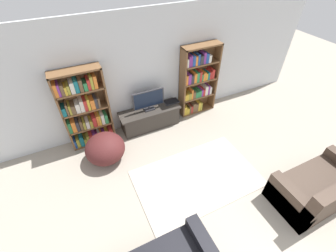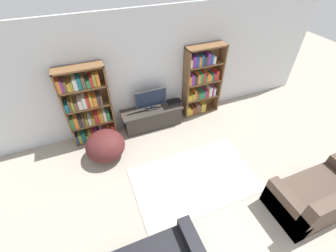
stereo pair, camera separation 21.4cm
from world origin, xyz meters
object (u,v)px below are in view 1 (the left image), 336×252
at_px(tv_stand, 150,118).
at_px(beanbag_ottoman, 105,149).
at_px(laptop, 171,102).
at_px(bookshelf_right, 197,81).
at_px(television, 149,100).
at_px(bookshelf_left, 85,111).
at_px(couch_right_sofa, 320,188).

distance_m(tv_stand, beanbag_ottoman, 1.34).
height_order(tv_stand, laptop, laptop).
distance_m(bookshelf_right, television, 1.31).
xyz_separation_m(tv_stand, beanbag_ottoman, (-1.21, -0.57, 0.05)).
bearing_deg(bookshelf_right, bookshelf_left, -179.94).
height_order(couch_right_sofa, beanbag_ottoman, couch_right_sofa).
distance_m(bookshelf_left, laptop, 1.98).
bearing_deg(beanbag_ottoman, couch_right_sofa, -39.02).
bearing_deg(tv_stand, beanbag_ottoman, -154.80).
height_order(bookshelf_right, laptop, bookshelf_right).
relative_size(television, beanbag_ottoman, 0.92).
distance_m(laptop, couch_right_sofa, 3.42).
bearing_deg(laptop, television, -176.07).
bearing_deg(beanbag_ottoman, bookshelf_right, 15.16).
xyz_separation_m(bookshelf_left, laptop, (1.95, -0.04, -0.33)).
xyz_separation_m(bookshelf_left, beanbag_ottoman, (0.15, -0.68, -0.54)).
distance_m(bookshelf_right, tv_stand, 1.44).
bearing_deg(television, couch_right_sofa, -58.70).
relative_size(bookshelf_left, television, 2.39).
distance_m(tv_stand, television, 0.51).
relative_size(laptop, couch_right_sofa, 0.23).
relative_size(bookshelf_left, beanbag_ottoman, 2.21).
bearing_deg(bookshelf_right, laptop, -176.42).
height_order(television, laptop, television).
xyz_separation_m(tv_stand, laptop, (0.59, 0.07, 0.26)).
xyz_separation_m(television, couch_right_sofa, (1.89, -3.11, -0.46)).
bearing_deg(tv_stand, couch_right_sofa, -58.48).
distance_m(tv_stand, laptop, 0.65).
relative_size(tv_stand, laptop, 4.05).
relative_size(television, laptop, 2.08).
relative_size(bookshelf_left, bookshelf_right, 1.00).
relative_size(bookshelf_left, couch_right_sofa, 1.14).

